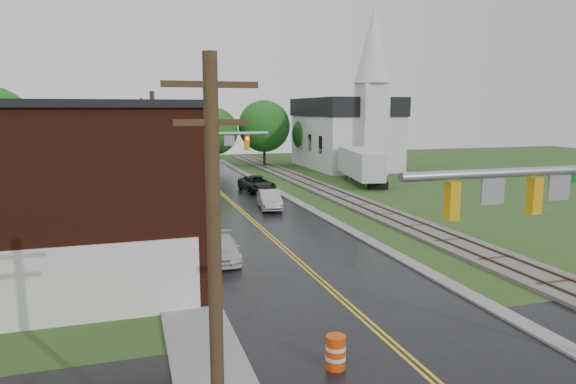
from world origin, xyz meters
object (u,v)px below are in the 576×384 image
utility_pole_b (155,163)px  church (349,125)px  semi_trailer (360,163)px  suv_dark (257,184)px  construction_barrel (336,352)px  brick_building (31,196)px  pickup_white (223,249)px  tree_left_e (122,140)px  tree_left_c (63,148)px  utility_pole_a (215,275)px  sedan_silver (269,200)px  utility_pole_c (143,141)px  traffic_signal_near (554,212)px  traffic_signal_far (199,151)px

utility_pole_b → church: bearing=49.8°
church → semi_trailer: size_ratio=1.73×
suv_dark → construction_barrel: bearing=-105.0°
brick_building → utility_pole_b: (5.68, 7.00, 0.57)m
pickup_white → semi_trailer: bearing=56.3°
tree_left_e → tree_left_c: bearing=-129.8°
tree_left_e → construction_barrel: size_ratio=7.56×
utility_pole_a → tree_left_e: 45.94m
utility_pole_a → pickup_white: utility_pole_a is taller
church → sedan_silver: (-17.65, -24.35, -5.08)m
tree_left_c → tree_left_e: bearing=50.2°
tree_left_e → sedan_silver: size_ratio=1.78×
brick_building → utility_pole_c: size_ratio=1.59×
traffic_signal_near → tree_left_c: size_ratio=0.96×
traffic_signal_far → utility_pole_a: utility_pole_a is taller
utility_pole_b → tree_left_c: (-7.05, 17.90, -0.21)m
traffic_signal_near → suv_dark: (0.03, 36.20, -4.21)m
utility_pole_a → utility_pole_b: size_ratio=1.00×
traffic_signal_near → semi_trailer: bearing=72.6°
suv_dark → utility_pole_c: bearing=145.5°
brick_building → utility_pole_c: bearing=78.9°
utility_pole_a → tree_left_c: size_ratio=1.18×
traffic_signal_far → utility_pole_a: size_ratio=0.82×
traffic_signal_far → semi_trailer: size_ratio=0.64×
traffic_signal_near → construction_barrel: (-5.97, 2.00, -4.43)m
traffic_signal_near → utility_pole_c: 43.24m
traffic_signal_near → brick_building: bearing=140.8°
utility_pole_c → suv_dark: (10.30, -5.80, -3.96)m
tree_left_c → pickup_white: 25.78m
traffic_signal_far → sedan_silver: 7.57m
brick_building → traffic_signal_far: bearing=53.1°
utility_pole_a → utility_pole_b: same height
tree_left_c → tree_left_e: tree_left_e is taller
utility_pole_c → utility_pole_a: bearing=-90.0°
tree_left_c → construction_barrel: (11.35, -35.90, -3.97)m
utility_pole_a → pickup_white: bearing=79.6°
utility_pole_a → tree_left_c: utility_pole_a is taller
utility_pole_c → tree_left_e: bearing=137.2°
traffic_signal_near → utility_pole_a: (-10.27, -2.00, -0.25)m
church → semi_trailer: (-4.52, -13.39, -3.66)m
utility_pole_b → construction_barrel: 18.97m
brick_building → suv_dark: brick_building is taller
traffic_signal_near → traffic_signal_far: 25.94m
sedan_silver → construction_barrel: 25.84m
traffic_signal_near → tree_left_e: bearing=105.7°
church → construction_barrel: size_ratio=18.52×
brick_building → semi_trailer: 37.79m
brick_building → suv_dark: (15.98, 23.20, -3.39)m
utility_pole_a → semi_trailer: 46.16m
tree_left_c → sedan_silver: 19.67m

